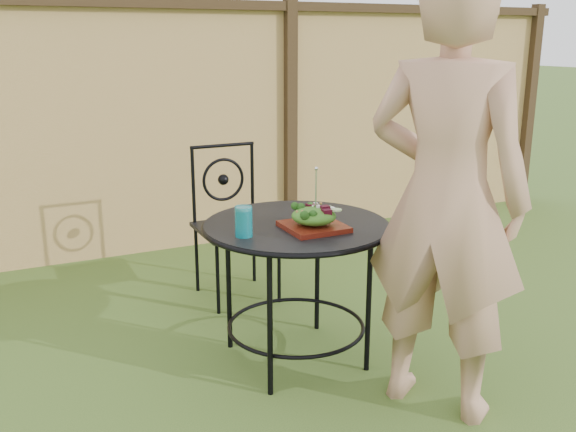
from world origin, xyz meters
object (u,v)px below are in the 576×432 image
object	(u,v)px
patio_chair	(233,218)
diner	(446,199)
salad_plate	(314,227)
patio_table	(296,250)

from	to	relation	value
patio_chair	diner	bearing A→B (deg)	-77.82
diner	salad_plate	size ratio (longest dim) A/B	7.02
patio_table	salad_plate	size ratio (longest dim) A/B	3.42
patio_table	salad_plate	xyz separation A→B (m)	(0.03, -0.13, 0.15)
patio_chair	salad_plate	distance (m)	1.11
patio_chair	patio_table	bearing A→B (deg)	-91.82
diner	salad_plate	bearing A→B (deg)	0.56
patio_chair	salad_plate	size ratio (longest dim) A/B	3.52
patio_table	diner	bearing A→B (deg)	-59.65
patio_table	diner	world-z (taller)	diner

